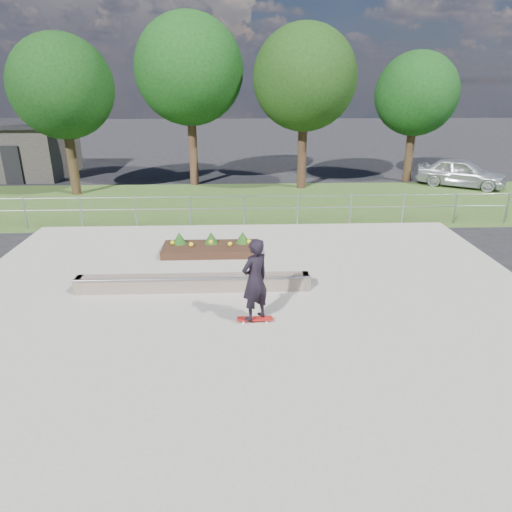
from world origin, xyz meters
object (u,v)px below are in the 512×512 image
at_px(grind_ledge, 194,283).
at_px(skateboarder, 255,280).
at_px(planter_bed, 211,247).
at_px(parked_car, 461,173).

xyz_separation_m(grind_ledge, skateboarder, (1.52, -1.71, 0.81)).
bearing_deg(planter_bed, parked_car, 37.29).
xyz_separation_m(skateboarder, parked_car, (11.12, 13.86, -0.35)).
distance_m(grind_ledge, planter_bed, 2.77).
xyz_separation_m(planter_bed, parked_car, (12.34, 9.39, 0.48)).
xyz_separation_m(grind_ledge, parked_car, (12.64, 12.15, 0.46)).
relative_size(grind_ledge, planter_bed, 2.00).
bearing_deg(planter_bed, skateboarder, -74.82).
distance_m(planter_bed, parked_car, 15.51).
height_order(planter_bed, skateboarder, skateboarder).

